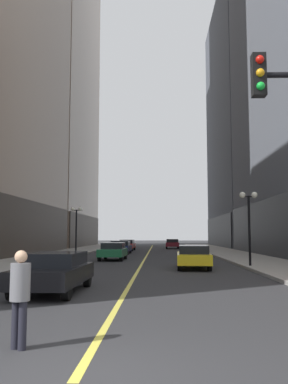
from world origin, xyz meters
name	(u,v)px	position (x,y,z in m)	size (l,w,h in m)	color
ground_plane	(147,255)	(0.00, 35.00, 0.00)	(200.00, 200.00, 0.00)	#2D2D30
sidewalk_left	(63,254)	(-8.25, 35.00, 0.07)	(4.50, 78.00, 0.15)	#9E9991
sidewalk_right	(232,254)	(8.25, 35.00, 0.07)	(4.50, 78.00, 0.15)	#9E9991
lane_centre_stripe	(147,254)	(0.00, 35.00, 0.00)	(0.16, 70.00, 0.01)	#E5D64C
building_left_far	(56,94)	(-15.77, 60.00, 25.14)	(10.73, 26.00, 50.49)	gray
building_right_far	(256,123)	(16.89, 60.00, 19.86)	(12.99, 26.00, 39.87)	#4C515B
car_black	(55,271)	(-2.36, 8.38, 0.72)	(1.91, 4.74, 1.32)	black
car_yellow	(193,256)	(3.09, 18.27, 0.72)	(2.03, 4.87, 1.32)	yellow
car_green	(113,251)	(-2.36, 26.05, 0.72)	(1.93, 4.32, 1.32)	#196038
car_navy	(120,247)	(-2.73, 36.12, 0.72)	(2.06, 4.28, 1.32)	#141E4C
car_red	(127,245)	(-2.74, 44.82, 0.72)	(1.90, 4.83, 1.32)	#B21919
car_maroon	(172,243)	(3.03, 52.86, 0.72)	(1.93, 4.58, 1.32)	maroon
pedestrian_in_grey_suit	(20,291)	(-1.24, 1.54, 0.96)	(0.46, 0.46, 1.65)	black
street_lamp_left_far	(76,220)	(-6.40, 31.88, 3.26)	(1.06, 0.36, 4.43)	black
street_lamp_right_mid	(249,212)	(6.40, 18.74, 3.26)	(1.06, 0.36, 4.43)	black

